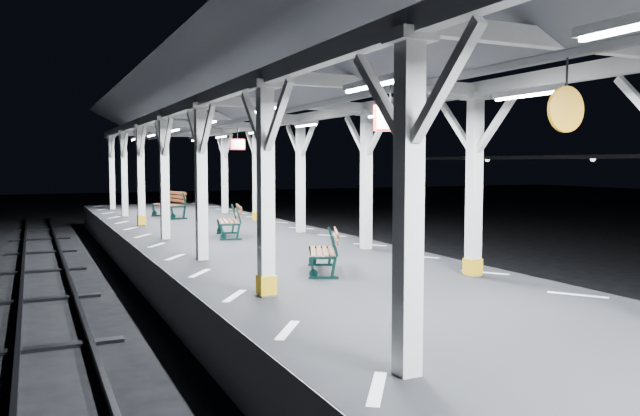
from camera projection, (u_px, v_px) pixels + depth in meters
ground at (449, 380)px, 8.81m from camera, size 120.00×120.00×0.00m
platform at (449, 346)px, 8.77m from camera, size 6.00×50.00×1.00m
hazard_stripes_left at (287, 330)px, 7.71m from camera, size 1.00×48.00×0.01m
hazard_stripes_right at (578, 295)px, 9.77m from camera, size 1.00×48.00×0.01m
canopy at (454, 53)px, 8.46m from camera, size 5.40×49.00×4.65m
bench_mid at (327, 250)px, 11.79m from camera, size 1.08×1.57×0.80m
bench_far at (232, 220)px, 17.39m from camera, size 0.93×1.72×0.88m
bench_extra at (171, 204)px, 23.46m from camera, size 1.03×1.92×0.99m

